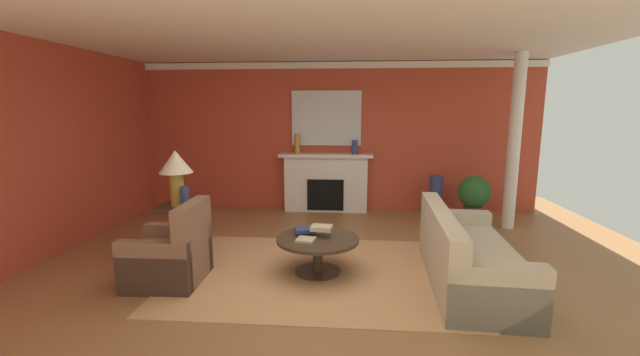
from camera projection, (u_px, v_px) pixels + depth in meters
ground_plane at (317, 275)px, 4.79m from camera, size 9.45×9.45×0.00m
wall_fireplace at (331, 137)px, 7.78m from camera, size 7.87×0.12×2.88m
wall_window at (35, 152)px, 5.13m from camera, size 0.12×7.06×2.88m
ceiling_panel at (319, 28)px, 4.59m from camera, size 7.87×7.06×0.06m
crown_moulding at (332, 65)px, 7.47m from camera, size 7.87×0.08×0.12m
area_rug at (318, 272)px, 4.87m from camera, size 3.47×2.49×0.01m
fireplace at (326, 184)px, 7.73m from camera, size 1.80×0.35×1.13m
mantel_mirror at (326, 118)px, 7.63m from camera, size 1.34×0.04×1.04m
sofa at (467, 259)px, 4.52m from camera, size 1.02×2.15×0.85m
armchair_near_window at (171, 257)px, 4.57m from camera, size 0.81×0.81×0.95m
coffee_table at (318, 247)px, 4.82m from camera, size 1.00×1.00×0.45m
side_table at (180, 227)px, 5.39m from camera, size 0.56×0.56×0.70m
table_lamp at (176, 167)px, 5.25m from camera, size 0.44×0.44×0.75m
vase_mantel_right at (355, 147)px, 7.52m from camera, size 0.11×0.11×0.27m
vase_on_side_table at (185, 197)px, 5.19m from camera, size 0.11×0.11×0.29m
vase_mantel_left at (297, 144)px, 7.59m from camera, size 0.10×0.10×0.38m
vase_tall_corner at (436, 197)px, 7.31m from camera, size 0.24×0.24×0.78m
book_red_cover at (306, 240)px, 4.68m from camera, size 0.24×0.23×0.03m
book_art_folio at (305, 230)px, 4.92m from camera, size 0.29×0.25×0.05m
book_small_novel at (321, 228)px, 4.83m from camera, size 0.27×0.22×0.05m
potted_plant at (474, 195)px, 6.98m from camera, size 0.56×0.56×0.83m
column_white at (514, 143)px, 6.50m from camera, size 0.20×0.20×2.88m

